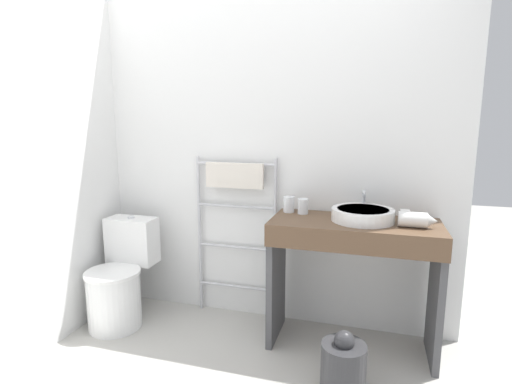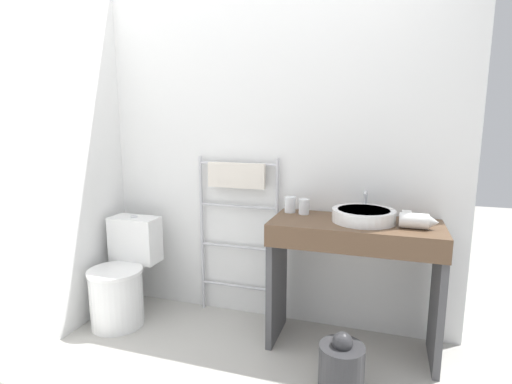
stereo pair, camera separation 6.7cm
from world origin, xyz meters
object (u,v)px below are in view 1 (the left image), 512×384
(trash_bin, at_px, (343,367))
(toilet, at_px, (120,281))
(hair_dryer, at_px, (415,219))
(sink_basin, at_px, (363,215))
(cup_near_wall, at_px, (289,204))
(cup_near_edge, at_px, (303,206))
(towel_radiator, at_px, (235,203))

(trash_bin, bearing_deg, toilet, 168.07)
(hair_dryer, height_order, trash_bin, hair_dryer)
(sink_basin, xyz_separation_m, cup_near_wall, (-0.48, 0.11, 0.01))
(cup_near_wall, relative_size, hair_dryer, 0.50)
(toilet, height_order, hair_dryer, hair_dryer)
(sink_basin, height_order, cup_near_wall, cup_near_wall)
(toilet, distance_m, cup_near_wall, 1.32)
(trash_bin, bearing_deg, cup_near_edge, 119.42)
(towel_radiator, relative_size, hair_dryer, 5.58)
(cup_near_edge, xyz_separation_m, trash_bin, (0.33, -0.59, -0.73))
(cup_near_edge, xyz_separation_m, hair_dryer, (0.68, -0.14, -0.00))
(sink_basin, distance_m, cup_near_wall, 0.49)
(sink_basin, distance_m, hair_dryer, 0.30)
(cup_near_edge, distance_m, hair_dryer, 0.69)
(toilet, bearing_deg, cup_near_wall, 13.16)
(toilet, relative_size, trash_bin, 2.06)
(cup_near_edge, bearing_deg, trash_bin, -60.58)
(toilet, height_order, towel_radiator, towel_radiator)
(towel_radiator, height_order, trash_bin, towel_radiator)
(toilet, relative_size, sink_basin, 1.96)
(sink_basin, height_order, trash_bin, sink_basin)
(cup_near_wall, bearing_deg, cup_near_edge, -11.90)
(toilet, xyz_separation_m, sink_basin, (1.64, 0.16, 0.56))
(toilet, distance_m, hair_dryer, 2.02)
(toilet, xyz_separation_m, towel_radiator, (0.76, 0.34, 0.55))
(toilet, relative_size, cup_near_wall, 7.06)
(cup_near_edge, height_order, hair_dryer, cup_near_edge)
(towel_radiator, xyz_separation_m, trash_bin, (0.84, -0.68, -0.70))
(towel_radiator, distance_m, sink_basin, 0.90)
(sink_basin, xyz_separation_m, cup_near_edge, (-0.38, 0.09, 0.01))
(hair_dryer, bearing_deg, cup_near_edge, 168.01)
(cup_near_edge, bearing_deg, toilet, -168.74)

